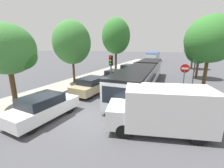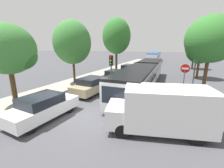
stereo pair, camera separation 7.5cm
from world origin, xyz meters
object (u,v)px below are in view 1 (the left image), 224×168
(articulated_bus, at_px, (143,74))
(direction_sign_post, at_px, (195,67))
(queued_car_navy, at_px, (114,76))
(queued_car_white, at_px, (43,107))
(city_bus_rear, at_px, (153,56))
(tree_left_near, at_px, (9,51))
(queued_car_tan, at_px, (92,85))
(tree_right_mid, at_px, (200,51))
(tree_left_mid, at_px, (73,44))
(tree_right_far, at_px, (194,48))
(tree_right_near, at_px, (210,39))
(queued_car_black, at_px, (129,69))
(no_entry_sign, at_px, (184,76))
(queued_car_green, at_px, (139,66))
(tree_left_far, at_px, (116,37))
(traffic_light, at_px, (111,65))
(white_van, at_px, (163,109))

(articulated_bus, xyz_separation_m, direction_sign_post, (4.56, -1.18, 1.18))
(articulated_bus, height_order, queued_car_navy, articulated_bus)
(queued_car_white, distance_m, queued_car_navy, 10.61)
(articulated_bus, distance_m, city_bus_rear, 26.32)
(direction_sign_post, distance_m, tree_left_near, 14.01)
(queued_car_tan, relative_size, tree_right_mid, 0.81)
(tree_left_mid, xyz_separation_m, tree_right_far, (12.59, 18.11, -0.62))
(tree_right_near, bearing_deg, tree_right_far, 90.01)
(queued_car_black, height_order, no_entry_sign, no_entry_sign)
(tree_right_mid, bearing_deg, queued_car_green, 153.74)
(queued_car_black, height_order, tree_left_far, tree_left_far)
(tree_right_near, bearing_deg, tree_left_far, 140.46)
(tree_left_mid, relative_size, tree_left_far, 0.80)
(queued_car_white, bearing_deg, traffic_light, -8.66)
(city_bus_rear, bearing_deg, traffic_light, 178.54)
(city_bus_rear, distance_m, queued_car_white, 35.81)
(direction_sign_post, distance_m, tree_right_mid, 8.30)
(tree_left_far, xyz_separation_m, tree_right_mid, (12.15, -0.99, -1.98))
(queued_car_tan, bearing_deg, direction_sign_post, -66.64)
(queued_car_tan, relative_size, tree_left_near, 0.76)
(queued_car_green, distance_m, tree_left_far, 6.78)
(articulated_bus, bearing_deg, queued_car_navy, -106.93)
(tree_right_mid, bearing_deg, tree_left_mid, -144.60)
(queued_car_navy, bearing_deg, white_van, -141.25)
(queued_car_navy, relative_size, queued_car_black, 0.93)
(queued_car_navy, xyz_separation_m, tree_right_near, (9.02, -2.74, 3.99))
(city_bus_rear, height_order, tree_left_mid, tree_left_mid)
(articulated_bus, height_order, traffic_light, traffic_light)
(queued_car_white, bearing_deg, queued_car_tan, 3.39)
(queued_car_white, bearing_deg, tree_right_mid, -26.05)
(queued_car_green, xyz_separation_m, tree_left_near, (-3.50, -20.54, 3.26))
(queued_car_white, bearing_deg, queued_car_black, 2.69)
(no_entry_sign, bearing_deg, tree_left_far, -134.15)
(tree_right_far, bearing_deg, city_bus_rear, 130.99)
(queued_car_black, height_order, tree_left_near, tree_left_near)
(queued_car_black, relative_size, tree_left_mid, 0.64)
(articulated_bus, height_order, tree_left_near, tree_left_near)
(tree_right_near, relative_size, tree_right_far, 1.11)
(white_van, distance_m, tree_right_far, 24.45)
(tree_left_far, bearing_deg, queued_car_green, 46.82)
(queued_car_tan, distance_m, tree_right_mid, 14.86)
(no_entry_sign, height_order, tree_left_mid, tree_left_mid)
(tree_left_near, bearing_deg, direction_sign_post, 34.75)
(no_entry_sign, relative_size, tree_left_near, 0.49)
(queued_car_green, height_order, tree_left_near, tree_left_near)
(queued_car_green, bearing_deg, city_bus_rear, 2.97)
(queued_car_navy, relative_size, traffic_light, 1.21)
(queued_car_white, bearing_deg, tree_right_far, -16.46)
(queued_car_tan, height_order, tree_right_far, tree_right_far)
(tree_left_near, xyz_separation_m, tree_right_mid, (12.44, 16.13, -0.34))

